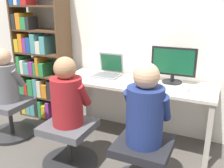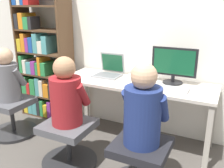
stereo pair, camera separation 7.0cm
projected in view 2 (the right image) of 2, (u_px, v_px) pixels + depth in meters
The scene contains 14 objects.
ground_plane at pixel (125, 153), 2.72m from camera, with size 14.00×14.00×0.00m, color #4C4742.
wall_back at pixel (149, 26), 2.88m from camera, with size 10.00×0.05×2.60m.
desk at pixel (136, 89), 2.77m from camera, with size 1.71×0.59×0.72m.
desktop_monitor at pixel (174, 66), 2.65m from camera, with size 0.48×0.22×0.39m.
laptop at pixel (109, 71), 2.98m from camera, with size 0.31×0.29×0.26m.
keyboard at pixel (166, 88), 2.52m from camera, with size 0.45×0.14×0.03m.
computer_mouse_by_keyboard at pixel (140, 83), 2.64m from camera, with size 0.06×0.10×0.04m.
office_chair_left at pixel (140, 164), 2.13m from camera, with size 0.56×0.56×0.45m.
office_chair_right at pixel (69, 142), 2.48m from camera, with size 0.56×0.56×0.45m.
person_at_monitor at pixel (143, 110), 1.98m from camera, with size 0.37×0.32×0.68m.
person_at_laptop at pixel (66, 95), 2.33m from camera, with size 0.36×0.31×0.65m.
bookshelf at pixel (40, 60), 3.42m from camera, with size 0.75×0.32×1.83m.
office_chair_side at pixel (12, 115), 3.06m from camera, with size 0.56×0.56×0.45m.
person_near_shelf at pixel (7, 77), 2.92m from camera, with size 0.33×0.29×0.63m.
Camera 2 is at (0.92, -2.18, 1.55)m, focal length 40.00 mm.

